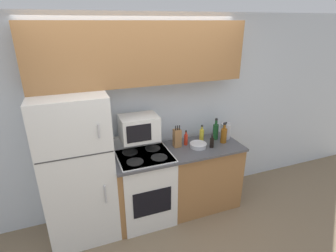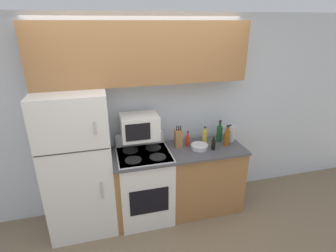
{
  "view_description": "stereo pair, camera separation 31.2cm",
  "coord_description": "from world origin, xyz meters",
  "px_view_note": "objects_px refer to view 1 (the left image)",
  "views": [
    {
      "loc": [
        -0.81,
        -2.44,
        2.45
      ],
      "look_at": [
        0.23,
        0.26,
        1.28
      ],
      "focal_mm": 28.0,
      "sensor_mm": 36.0,
      "label": 1
    },
    {
      "loc": [
        -0.51,
        -2.54,
        2.45
      ],
      "look_at": [
        0.23,
        0.26,
        1.28
      ],
      "focal_mm": 28.0,
      "sensor_mm": 36.0,
      "label": 2
    }
  ],
  "objects_px": {
    "stove": "(145,186)",
    "bottle_cooking_spray": "(202,134)",
    "refrigerator": "(78,170)",
    "bottle_soy_sauce": "(212,142)",
    "knife_block": "(177,138)",
    "bottle_hot_sauce": "(186,139)",
    "bowl": "(198,145)",
    "kettle": "(225,131)",
    "bottle_wine_green": "(216,131)",
    "microwave": "(139,128)",
    "bottle_whiskey": "(224,135)"
  },
  "relations": [
    {
      "from": "microwave",
      "to": "bottle_whiskey",
      "type": "bearing_deg",
      "value": -7.0
    },
    {
      "from": "bottle_cooking_spray",
      "to": "kettle",
      "type": "height_order",
      "value": "kettle"
    },
    {
      "from": "bottle_cooking_spray",
      "to": "bottle_hot_sauce",
      "type": "bearing_deg",
      "value": -169.39
    },
    {
      "from": "microwave",
      "to": "bottle_whiskey",
      "type": "relative_size",
      "value": 1.61
    },
    {
      "from": "bowl",
      "to": "bottle_whiskey",
      "type": "bearing_deg",
      "value": 1.29
    },
    {
      "from": "bottle_hot_sauce",
      "to": "knife_block",
      "type": "bearing_deg",
      "value": -175.55
    },
    {
      "from": "knife_block",
      "to": "bowl",
      "type": "height_order",
      "value": "knife_block"
    },
    {
      "from": "bottle_cooking_spray",
      "to": "bottle_whiskey",
      "type": "distance_m",
      "value": 0.29
    },
    {
      "from": "bottle_cooking_spray",
      "to": "bottle_wine_green",
      "type": "bearing_deg",
      "value": -9.0
    },
    {
      "from": "bottle_cooking_spray",
      "to": "kettle",
      "type": "bearing_deg",
      "value": -9.25
    },
    {
      "from": "refrigerator",
      "to": "kettle",
      "type": "xyz_separation_m",
      "value": [
        1.96,
        0.06,
        0.16
      ]
    },
    {
      "from": "kettle",
      "to": "bottle_whiskey",
      "type": "bearing_deg",
      "value": -130.9
    },
    {
      "from": "bottle_whiskey",
      "to": "microwave",
      "type": "bearing_deg",
      "value": 173.0
    },
    {
      "from": "stove",
      "to": "bottle_cooking_spray",
      "type": "distance_m",
      "value": 1.02
    },
    {
      "from": "knife_block",
      "to": "kettle",
      "type": "distance_m",
      "value": 0.73
    },
    {
      "from": "bottle_soy_sauce",
      "to": "bottle_hot_sauce",
      "type": "relative_size",
      "value": 0.9
    },
    {
      "from": "stove",
      "to": "microwave",
      "type": "bearing_deg",
      "value": 99.58
    },
    {
      "from": "bowl",
      "to": "bottle_whiskey",
      "type": "xyz_separation_m",
      "value": [
        0.38,
        0.01,
        0.08
      ]
    },
    {
      "from": "stove",
      "to": "kettle",
      "type": "height_order",
      "value": "kettle"
    },
    {
      "from": "refrigerator",
      "to": "bottle_cooking_spray",
      "type": "height_order",
      "value": "refrigerator"
    },
    {
      "from": "stove",
      "to": "bottle_wine_green",
      "type": "distance_m",
      "value": 1.2
    },
    {
      "from": "refrigerator",
      "to": "stove",
      "type": "relative_size",
      "value": 1.6
    },
    {
      "from": "microwave",
      "to": "bottle_cooking_spray",
      "type": "relative_size",
      "value": 2.05
    },
    {
      "from": "stove",
      "to": "kettle",
      "type": "distance_m",
      "value": 1.32
    },
    {
      "from": "bottle_hot_sauce",
      "to": "kettle",
      "type": "height_order",
      "value": "kettle"
    },
    {
      "from": "bowl",
      "to": "bottle_whiskey",
      "type": "distance_m",
      "value": 0.39
    },
    {
      "from": "refrigerator",
      "to": "bottle_soy_sauce",
      "type": "height_order",
      "value": "refrigerator"
    },
    {
      "from": "refrigerator",
      "to": "bottle_whiskey",
      "type": "height_order",
      "value": "refrigerator"
    },
    {
      "from": "stove",
      "to": "bowl",
      "type": "distance_m",
      "value": 0.86
    },
    {
      "from": "stove",
      "to": "bottle_hot_sauce",
      "type": "height_order",
      "value": "bottle_hot_sauce"
    },
    {
      "from": "bowl",
      "to": "bottle_soy_sauce",
      "type": "xyz_separation_m",
      "value": [
        0.16,
        -0.07,
        0.04
      ]
    },
    {
      "from": "knife_block",
      "to": "bottle_wine_green",
      "type": "distance_m",
      "value": 0.58
    },
    {
      "from": "bowl",
      "to": "kettle",
      "type": "distance_m",
      "value": 0.5
    },
    {
      "from": "microwave",
      "to": "bowl",
      "type": "xyz_separation_m",
      "value": [
        0.73,
        -0.15,
        -0.29
      ]
    },
    {
      "from": "knife_block",
      "to": "bottle_hot_sauce",
      "type": "distance_m",
      "value": 0.14
    },
    {
      "from": "stove",
      "to": "bowl",
      "type": "height_order",
      "value": "stove"
    },
    {
      "from": "refrigerator",
      "to": "microwave",
      "type": "distance_m",
      "value": 0.84
    },
    {
      "from": "microwave",
      "to": "bottle_wine_green",
      "type": "height_order",
      "value": "microwave"
    },
    {
      "from": "bottle_cooking_spray",
      "to": "bottle_soy_sauce",
      "type": "distance_m",
      "value": 0.24
    },
    {
      "from": "knife_block",
      "to": "bowl",
      "type": "bearing_deg",
      "value": -25.83
    },
    {
      "from": "bottle_cooking_spray",
      "to": "bottle_soy_sauce",
      "type": "height_order",
      "value": "bottle_cooking_spray"
    },
    {
      "from": "bowl",
      "to": "bottle_wine_green",
      "type": "height_order",
      "value": "bottle_wine_green"
    },
    {
      "from": "refrigerator",
      "to": "bottle_soy_sauce",
      "type": "bearing_deg",
      "value": -4.51
    },
    {
      "from": "bowl",
      "to": "kettle",
      "type": "xyz_separation_m",
      "value": [
        0.48,
        0.12,
        0.08
      ]
    },
    {
      "from": "bottle_cooking_spray",
      "to": "bottle_whiskey",
      "type": "relative_size",
      "value": 0.79
    },
    {
      "from": "knife_block",
      "to": "bottle_cooking_spray",
      "type": "relative_size",
      "value": 1.34
    },
    {
      "from": "microwave",
      "to": "bottle_wine_green",
      "type": "relative_size",
      "value": 1.51
    },
    {
      "from": "bottle_hot_sauce",
      "to": "bottle_wine_green",
      "type": "height_order",
      "value": "bottle_wine_green"
    },
    {
      "from": "stove",
      "to": "bottle_soy_sauce",
      "type": "xyz_separation_m",
      "value": [
        0.87,
        -0.1,
        0.51
      ]
    },
    {
      "from": "microwave",
      "to": "bottle_cooking_spray",
      "type": "xyz_separation_m",
      "value": [
        0.87,
        0.03,
        -0.24
      ]
    }
  ]
}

